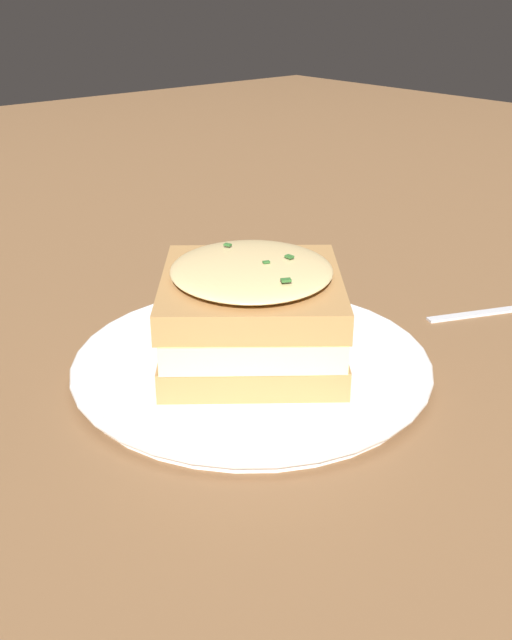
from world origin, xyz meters
The scene contains 3 objects.
ground_plane centered at (0.00, 0.00, 0.00)m, with size 2.40×2.40×0.00m, color brown.
dinner_plate centered at (0.00, -0.02, 0.01)m, with size 0.23×0.23×0.01m.
sandwich centered at (0.00, -0.02, 0.04)m, with size 0.17×0.16×0.07m.
Camera 1 is at (-0.33, 0.26, 0.24)m, focal length 42.00 mm.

